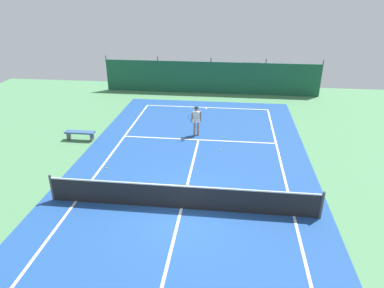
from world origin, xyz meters
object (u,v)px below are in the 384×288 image
object	(u,v)px
tennis_ball_near_player	(223,137)
tennis_ball_by_sideline	(221,150)
tennis_ball_midcourt	(106,168)
parked_car	(251,75)
tennis_net	(181,197)
tennis_player	(196,119)
courtside_bench	(80,134)

from	to	relation	value
tennis_ball_near_player	tennis_ball_by_sideline	world-z (taller)	same
tennis_ball_midcourt	parked_car	size ratio (longest dim) A/B	0.02
tennis_net	parked_car	world-z (taller)	parked_car
tennis_ball_near_player	tennis_ball_by_sideline	bearing A→B (deg)	-91.96
tennis_player	courtside_bench	world-z (taller)	tennis_player
tennis_player	parked_car	size ratio (longest dim) A/B	0.39
tennis_ball_midcourt	courtside_bench	distance (m)	3.87
tennis_player	tennis_ball_by_sideline	world-z (taller)	tennis_player
tennis_net	tennis_player	xyz separation A→B (m)	(-0.19, 7.03, 0.45)
parked_car	courtside_bench	xyz separation A→B (m)	(-9.45, -12.76, -0.46)
tennis_net	parked_car	distance (m)	18.70
tennis_net	courtside_bench	world-z (taller)	tennis_net
tennis_net	parked_car	bearing A→B (deg)	80.33
tennis_ball_midcourt	tennis_ball_near_player	bearing A→B (deg)	38.81
tennis_ball_by_sideline	parked_car	distance (m)	13.38
tennis_net	tennis_ball_by_sideline	xyz separation A→B (m)	(1.25, 5.20, -0.48)
tennis_ball_midcourt	tennis_ball_by_sideline	xyz separation A→B (m)	(5.10, 2.50, 0.00)
tennis_player	tennis_ball_midcourt	bearing A→B (deg)	44.50
tennis_player	parked_car	world-z (taller)	parked_car
parked_car	tennis_ball_midcourt	bearing A→B (deg)	67.52
tennis_ball_near_player	tennis_ball_midcourt	xyz separation A→B (m)	(-5.15, -4.14, 0.00)
tennis_player	parked_car	bearing A→B (deg)	-111.61
tennis_ball_near_player	courtside_bench	bearing A→B (deg)	-171.18
parked_car	tennis_ball_near_player	bearing A→B (deg)	82.47
tennis_ball_midcourt	tennis_ball_by_sideline	size ratio (longest dim) A/B	1.00
tennis_ball_midcourt	tennis_ball_by_sideline	distance (m)	5.68
tennis_ball_near_player	tennis_ball_midcourt	world-z (taller)	same
parked_car	courtside_bench	world-z (taller)	parked_car
tennis_net	tennis_ball_by_sideline	world-z (taller)	tennis_net
tennis_net	courtside_bench	distance (m)	8.48
tennis_ball_by_sideline	parked_car	xyz separation A→B (m)	(1.89, 13.22, 0.81)
tennis_ball_by_sideline	courtside_bench	distance (m)	7.58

